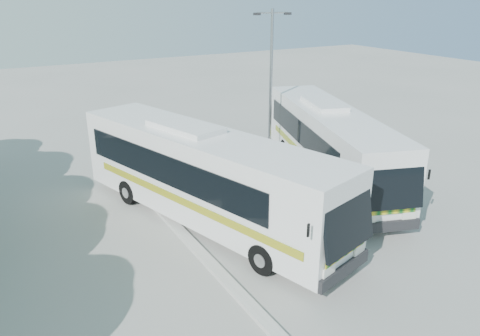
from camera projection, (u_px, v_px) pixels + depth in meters
ground at (262, 244)px, 17.14m from camera, size 100.00×100.00×0.00m
kerb_divider at (183, 234)px, 17.67m from camera, size 0.40×16.00×0.15m
coach_main at (205, 175)px, 18.16m from camera, size 6.10×13.25×3.62m
coach_adjacent at (330, 142)px, 22.38m from camera, size 6.32×12.58×3.46m
lamppost at (271, 81)px, 24.03m from camera, size 1.90×0.69×7.88m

